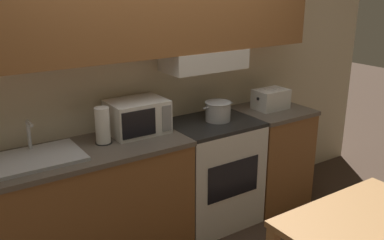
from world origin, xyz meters
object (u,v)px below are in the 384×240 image
at_px(cooking_pot, 218,111).
at_px(paper_towel_roll, 103,126).
at_px(toaster, 271,99).
at_px(sink_basin, 37,157).
at_px(microwave, 137,116).
at_px(stove_range, 212,172).

relative_size(cooking_pot, paper_towel_roll, 1.12).
distance_m(toaster, sink_basin, 2.08).
bearing_deg(microwave, cooking_pot, -9.05).
bearing_deg(stove_range, toaster, 1.12).
xyz_separation_m(stove_range, cooking_pot, (0.05, -0.00, 0.54)).
distance_m(stove_range, microwave, 0.87).
height_order(stove_range, toaster, toaster).
distance_m(microwave, toaster, 1.30).
height_order(stove_range, sink_basin, sink_basin).
relative_size(microwave, sink_basin, 0.75).
xyz_separation_m(cooking_pot, toaster, (0.61, 0.01, 0.00)).
bearing_deg(stove_range, microwave, 170.23).
height_order(sink_basin, paper_towel_roll, paper_towel_roll).
distance_m(microwave, sink_basin, 0.80).
xyz_separation_m(microwave, sink_basin, (-0.79, -0.11, -0.11)).
bearing_deg(paper_towel_roll, sink_basin, -175.15).
bearing_deg(microwave, sink_basin, -171.99).
relative_size(stove_range, sink_basin, 1.61).
distance_m(stove_range, sink_basin, 1.49).
relative_size(cooking_pot, microwave, 0.70).
bearing_deg(toaster, paper_towel_roll, 179.08).
distance_m(sink_basin, paper_towel_roll, 0.49).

